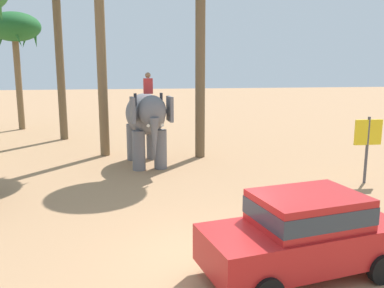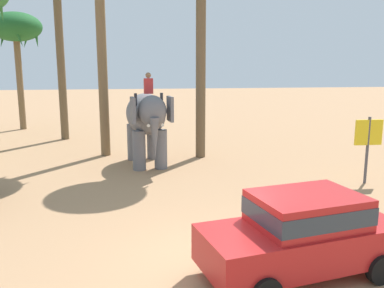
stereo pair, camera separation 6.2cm
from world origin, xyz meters
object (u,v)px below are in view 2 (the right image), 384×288
(elephant_with_mahout, at_px, (147,118))
(car_sedan_foreground, at_px, (303,231))
(palm_tree_left_of_road, at_px, (16,30))
(signboard_yellow, at_px, (368,137))

(elephant_with_mahout, bearing_deg, car_sedan_foreground, -73.54)
(palm_tree_left_of_road, relative_size, signboard_yellow, 3.05)
(elephant_with_mahout, xyz_separation_m, signboard_yellow, (7.67, -3.70, -0.30))
(car_sedan_foreground, height_order, signboard_yellow, signboard_yellow)
(car_sedan_foreground, distance_m, elephant_with_mahout, 10.14)
(elephant_with_mahout, distance_m, palm_tree_left_of_road, 13.92)
(car_sedan_foreground, relative_size, signboard_yellow, 1.82)
(car_sedan_foreground, xyz_separation_m, palm_tree_left_of_road, (-10.59, 20.44, 5.31))
(elephant_with_mahout, relative_size, signboard_yellow, 1.66)
(palm_tree_left_of_road, xyz_separation_m, signboard_yellow, (15.40, -14.47, -4.55))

